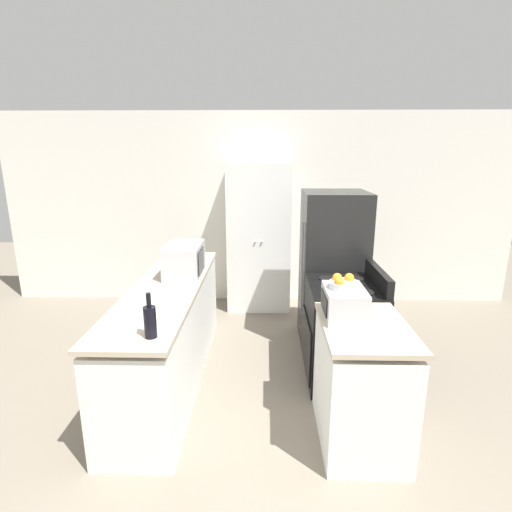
{
  "coord_description": "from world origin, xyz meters",
  "views": [
    {
      "loc": [
        0.09,
        -2.05,
        2.08
      ],
      "look_at": [
        0.0,
        1.88,
        1.05
      ],
      "focal_mm": 28.0,
      "sensor_mm": 36.0,
      "label": 1
    }
  ],
  "objects_px": {
    "stove": "(342,332)",
    "toaster_oven": "(344,303)",
    "pantry_cabinet": "(259,237)",
    "wine_bottle": "(150,321)",
    "refrigerator": "(332,269)",
    "fruit_bowl": "(343,283)",
    "microwave": "(184,260)"
  },
  "relations": [
    {
      "from": "microwave",
      "to": "toaster_oven",
      "type": "xyz_separation_m",
      "value": [
        1.35,
        -0.99,
        -0.04
      ]
    },
    {
      "from": "wine_bottle",
      "to": "stove",
      "type": "bearing_deg",
      "value": 35.93
    },
    {
      "from": "pantry_cabinet",
      "to": "wine_bottle",
      "type": "relative_size",
      "value": 6.43
    },
    {
      "from": "microwave",
      "to": "fruit_bowl",
      "type": "height_order",
      "value": "fruit_bowl"
    },
    {
      "from": "toaster_oven",
      "to": "refrigerator",
      "type": "bearing_deg",
      "value": 83.72
    },
    {
      "from": "toaster_oven",
      "to": "fruit_bowl",
      "type": "bearing_deg",
      "value": 144.39
    },
    {
      "from": "refrigerator",
      "to": "fruit_bowl",
      "type": "bearing_deg",
      "value": -96.76
    },
    {
      "from": "stove",
      "to": "fruit_bowl",
      "type": "bearing_deg",
      "value": -103.07
    },
    {
      "from": "stove",
      "to": "toaster_oven",
      "type": "relative_size",
      "value": 2.8
    },
    {
      "from": "toaster_oven",
      "to": "fruit_bowl",
      "type": "distance_m",
      "value": 0.15
    },
    {
      "from": "pantry_cabinet",
      "to": "microwave",
      "type": "xyz_separation_m",
      "value": [
        -0.7,
        -1.49,
        0.09
      ]
    },
    {
      "from": "stove",
      "to": "microwave",
      "type": "height_order",
      "value": "microwave"
    },
    {
      "from": "wine_bottle",
      "to": "toaster_oven",
      "type": "distance_m",
      "value": 1.35
    },
    {
      "from": "stove",
      "to": "microwave",
      "type": "bearing_deg",
      "value": 169.2
    },
    {
      "from": "pantry_cabinet",
      "to": "wine_bottle",
      "type": "distance_m",
      "value": 2.91
    },
    {
      "from": "toaster_oven",
      "to": "fruit_bowl",
      "type": "relative_size",
      "value": 1.81
    },
    {
      "from": "wine_bottle",
      "to": "fruit_bowl",
      "type": "bearing_deg",
      "value": 15.49
    },
    {
      "from": "stove",
      "to": "toaster_oven",
      "type": "bearing_deg",
      "value": -102.02
    },
    {
      "from": "stove",
      "to": "refrigerator",
      "type": "xyz_separation_m",
      "value": [
        0.01,
        0.78,
        0.37
      ]
    },
    {
      "from": "microwave",
      "to": "wine_bottle",
      "type": "bearing_deg",
      "value": -88.15
    },
    {
      "from": "wine_bottle",
      "to": "fruit_bowl",
      "type": "distance_m",
      "value": 1.35
    },
    {
      "from": "wine_bottle",
      "to": "toaster_oven",
      "type": "height_order",
      "value": "wine_bottle"
    },
    {
      "from": "refrigerator",
      "to": "toaster_oven",
      "type": "bearing_deg",
      "value": -96.28
    },
    {
      "from": "stove",
      "to": "refrigerator",
      "type": "relative_size",
      "value": 0.64
    },
    {
      "from": "pantry_cabinet",
      "to": "wine_bottle",
      "type": "height_order",
      "value": "pantry_cabinet"
    },
    {
      "from": "stove",
      "to": "wine_bottle",
      "type": "bearing_deg",
      "value": -144.07
    },
    {
      "from": "pantry_cabinet",
      "to": "toaster_oven",
      "type": "relative_size",
      "value": 5.08
    },
    {
      "from": "refrigerator",
      "to": "microwave",
      "type": "bearing_deg",
      "value": -162.03
    },
    {
      "from": "stove",
      "to": "fruit_bowl",
      "type": "height_order",
      "value": "fruit_bowl"
    },
    {
      "from": "microwave",
      "to": "toaster_oven",
      "type": "bearing_deg",
      "value": -36.28
    },
    {
      "from": "stove",
      "to": "fruit_bowl",
      "type": "distance_m",
      "value": 1.01
    },
    {
      "from": "pantry_cabinet",
      "to": "fruit_bowl",
      "type": "bearing_deg",
      "value": -75.44
    }
  ]
}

